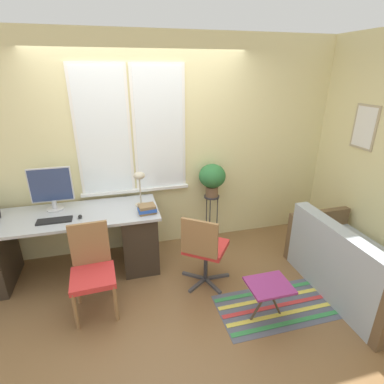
{
  "coord_description": "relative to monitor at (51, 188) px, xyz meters",
  "views": [
    {
      "loc": [
        -0.39,
        -2.9,
        2.27
      ],
      "look_at": [
        0.43,
        0.18,
        0.97
      ],
      "focal_mm": 28.0,
      "sensor_mm": 36.0,
      "label": 1
    }
  ],
  "objects": [
    {
      "name": "ground_plane",
      "position": [
        1.12,
        -0.55,
        -1.04
      ],
      "size": [
        14.0,
        14.0,
        0.0
      ],
      "primitive_type": "plane",
      "color": "brown"
    },
    {
      "name": "wall_back_with_window",
      "position": [
        1.11,
        0.27,
        0.32
      ],
      "size": [
        9.0,
        0.12,
        2.7
      ],
      "color": "beige",
      "rests_on": "ground_plane"
    },
    {
      "name": "wall_right_with_picture",
      "position": [
        3.66,
        -0.55,
        0.31
      ],
      "size": [
        0.08,
        9.0,
        2.7
      ],
      "color": "beige",
      "rests_on": "ground_plane"
    },
    {
      "name": "desk",
      "position": [
        0.1,
        -0.18,
        -0.63
      ],
      "size": [
        2.11,
        0.73,
        0.77
      ],
      "color": "#B2B7BC",
      "rests_on": "ground_plane"
    },
    {
      "name": "monitor",
      "position": [
        0.0,
        0.0,
        0.0
      ],
      "size": [
        0.46,
        0.19,
        0.51
      ],
      "color": "silver",
      "rests_on": "desk"
    },
    {
      "name": "keyboard",
      "position": [
        0.04,
        -0.31,
        -0.26
      ],
      "size": [
        0.36,
        0.13,
        0.02
      ],
      "color": "black",
      "rests_on": "desk"
    },
    {
      "name": "mouse",
      "position": [
        0.3,
        -0.3,
        -0.25
      ],
      "size": [
        0.04,
        0.07,
        0.04
      ],
      "color": "black",
      "rests_on": "desk"
    },
    {
      "name": "desk_lamp",
      "position": [
        0.98,
        -0.13,
        0.05
      ],
      "size": [
        0.14,
        0.14,
        0.42
      ],
      "color": "#BCB299",
      "rests_on": "desk"
    },
    {
      "name": "book_stack",
      "position": [
        1.02,
        -0.37,
        -0.22
      ],
      "size": [
        0.21,
        0.17,
        0.1
      ],
      "color": "olive",
      "rests_on": "desk"
    },
    {
      "name": "desk_chair_wooden",
      "position": [
        0.41,
        -0.85,
        -0.57
      ],
      "size": [
        0.44,
        0.44,
        0.9
      ],
      "rotation": [
        0.0,
        0.0,
        0.05
      ],
      "color": "olive",
      "rests_on": "ground_plane"
    },
    {
      "name": "office_chair_swivel",
      "position": [
        1.57,
        -0.79,
        -0.56
      ],
      "size": [
        0.59,
        0.6,
        0.88
      ],
      "rotation": [
        0.0,
        0.0,
        2.5
      ],
      "color": "#47474C",
      "rests_on": "ground_plane"
    },
    {
      "name": "couch_loveseat",
      "position": [
        3.11,
        -1.3,
        -0.76
      ],
      "size": [
        0.83,
        1.5,
        0.81
      ],
      "rotation": [
        0.0,
        0.0,
        1.57
      ],
      "color": "#9EA8B2",
      "rests_on": "ground_plane"
    },
    {
      "name": "plant_stand",
      "position": [
        1.94,
        0.06,
        -0.45
      ],
      "size": [
        0.21,
        0.21,
        0.71
      ],
      "color": "#333338",
      "rests_on": "ground_plane"
    },
    {
      "name": "potted_plant",
      "position": [
        1.94,
        0.06,
        -0.07
      ],
      "size": [
        0.35,
        0.35,
        0.44
      ],
      "color": "brown",
      "rests_on": "plant_stand"
    },
    {
      "name": "floor_rug_striped",
      "position": [
        2.21,
        -1.33,
        -1.03
      ],
      "size": [
        1.24,
        0.63,
        0.01
      ],
      "color": "#565B6B",
      "rests_on": "ground_plane"
    },
    {
      "name": "folding_stool",
      "position": [
        2.02,
        -1.43,
        -0.68
      ],
      "size": [
        0.4,
        0.34,
        0.4
      ],
      "color": "#93337A",
      "rests_on": "ground_plane"
    }
  ]
}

